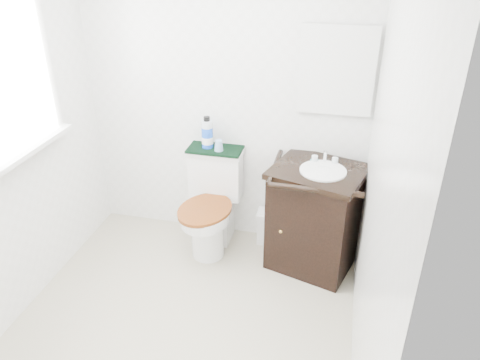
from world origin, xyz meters
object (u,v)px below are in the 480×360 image
at_px(mouthwash_bottle, 207,133).
at_px(cup, 219,145).
at_px(vanity, 315,216).
at_px(toilet, 212,207).
at_px(trash_bin, 269,227).

xyz_separation_m(mouthwash_bottle, cup, (0.10, -0.04, -0.07)).
height_order(vanity, mouthwash_bottle, mouthwash_bottle).
bearing_deg(toilet, vanity, -4.50).
bearing_deg(vanity, cup, 168.78).
distance_m(vanity, mouthwash_bottle, 1.03).
distance_m(vanity, trash_bin, 0.51).
xyz_separation_m(toilet, trash_bin, (0.44, 0.13, -0.20)).
relative_size(vanity, mouthwash_bottle, 3.67).
height_order(vanity, cup, vanity).
bearing_deg(cup, trash_bin, 6.00).
bearing_deg(trash_bin, toilet, -163.36).
bearing_deg(vanity, trash_bin, 152.29).
relative_size(toilet, trash_bin, 2.77).
height_order(mouthwash_bottle, cup, mouthwash_bottle).
relative_size(vanity, trash_bin, 3.20).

